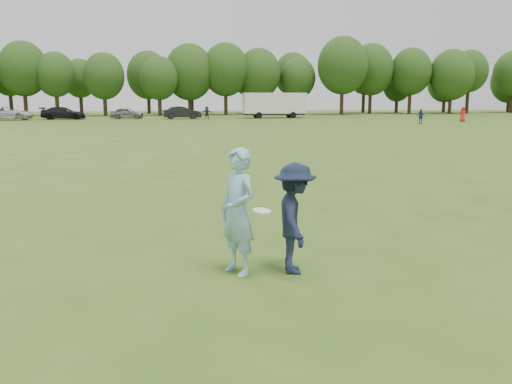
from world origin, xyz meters
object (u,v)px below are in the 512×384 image
(defender, at_px, (295,218))
(player_far_c, at_px, (463,114))
(thrower, at_px, (238,212))
(field_cone, at_px, (399,125))
(car_e, at_px, (127,113))
(car_f, at_px, (182,113))
(player_far_b, at_px, (421,116))
(cargo_trailer, at_px, (274,104))
(car_d, at_px, (63,113))
(car_c, at_px, (8,113))
(player_far_d, at_px, (207,113))

(defender, relative_size, player_far_c, 1.04)
(thrower, bearing_deg, field_cone, 122.96)
(field_cone, bearing_deg, car_e, 139.37)
(car_f, distance_m, field_cone, 28.30)
(defender, distance_m, player_far_b, 49.28)
(thrower, xyz_separation_m, cargo_trailer, (12.62, 61.13, 0.80))
(thrower, xyz_separation_m, car_d, (-13.38, 60.74, -0.22))
(field_cone, bearing_deg, thrower, -117.06)
(thrower, height_order, car_f, thrower)
(car_c, bearing_deg, defender, -159.33)
(thrower, relative_size, cargo_trailer, 0.22)
(car_e, xyz_separation_m, field_cone, (25.75, -22.10, -0.54))
(car_e, bearing_deg, field_cone, -124.96)
(player_far_d, relative_size, car_c, 0.27)
(thrower, height_order, car_d, thrower)
(field_cone, bearing_deg, defender, -115.99)
(defender, distance_m, car_c, 63.03)
(player_far_c, xyz_separation_m, cargo_trailer, (-18.00, 14.35, 0.95))
(car_e, xyz_separation_m, cargo_trailer, (18.53, 0.19, 1.08))
(thrower, bearing_deg, car_c, 168.02)
(car_c, bearing_deg, field_cone, -115.97)
(thrower, distance_m, field_cone, 43.63)
(car_f, height_order, cargo_trailer, cargo_trailer)
(car_d, height_order, cargo_trailer, cargo_trailer)
(thrower, relative_size, player_far_b, 1.29)
(defender, distance_m, cargo_trailer, 62.34)
(field_cone, bearing_deg, player_far_b, 46.94)
(player_far_c, height_order, cargo_trailer, cargo_trailer)
(car_d, bearing_deg, player_far_d, -89.77)
(player_far_c, relative_size, field_cone, 5.52)
(player_far_c, bearing_deg, cargo_trailer, 10.38)
(cargo_trailer, bearing_deg, car_f, -173.37)
(player_far_c, bearing_deg, car_c, 34.55)
(player_far_d, distance_m, car_f, 3.06)
(player_far_b, xyz_separation_m, player_far_d, (-20.24, 16.23, 0.02))
(player_far_d, distance_m, field_cone, 26.22)
(player_far_d, relative_size, car_f, 0.33)
(player_far_b, distance_m, player_far_c, 7.36)
(player_far_b, bearing_deg, car_c, -151.55)
(car_f, bearing_deg, car_e, 73.44)
(car_c, xyz_separation_m, cargo_trailer, (31.99, 1.52, 1.00))
(player_far_b, xyz_separation_m, car_e, (-29.99, 17.55, -0.06))
(cargo_trailer, bearing_deg, player_far_c, -38.57)
(defender, distance_m, car_e, 61.40)
(defender, bearing_deg, cargo_trailer, -3.29)
(player_far_b, distance_m, car_f, 28.47)
(thrower, relative_size, field_cone, 6.49)
(cargo_trailer, bearing_deg, player_far_d, -170.18)
(car_d, relative_size, field_cone, 17.22)
(car_f, bearing_deg, cargo_trailer, -89.89)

